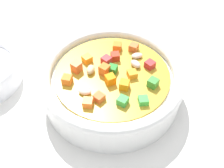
# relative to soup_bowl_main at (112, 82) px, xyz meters

# --- Properties ---
(ground_plane) EXTENTS (1.40, 1.40, 0.02)m
(ground_plane) POSITION_rel_soup_bowl_main_xyz_m (-0.00, -0.00, -0.04)
(ground_plane) COLOR silver
(soup_bowl_main) EXTENTS (0.21, 0.21, 0.06)m
(soup_bowl_main) POSITION_rel_soup_bowl_main_xyz_m (0.00, 0.00, 0.00)
(soup_bowl_main) COLOR white
(soup_bowl_main) RESTS_ON ground_plane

